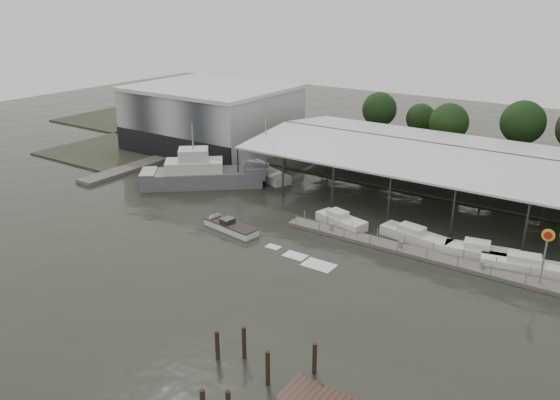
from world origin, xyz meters
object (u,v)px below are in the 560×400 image
Objects in this scene: shell_fuel_sign at (546,247)px; white_sailboat at (263,172)px; grey_trawler at (203,174)px; speedboat_underway at (227,225)px.

white_sailboat reaches higher than shell_fuel_sign.
shell_fuel_sign is 0.36× the size of grey_trawler.
grey_trawler reaches higher than speedboat_underway.
shell_fuel_sign reaches higher than speedboat_underway.
grey_trawler is at bearing -97.43° from white_sailboat.
shell_fuel_sign is 31.79m from speedboat_underway.
white_sailboat is (4.47, 7.85, -0.94)m from grey_trawler.
shell_fuel_sign is 40.67m from white_sailboat.
shell_fuel_sign is at bearing -161.64° from speedboat_underway.
white_sailboat is 0.64× the size of speedboat_underway.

